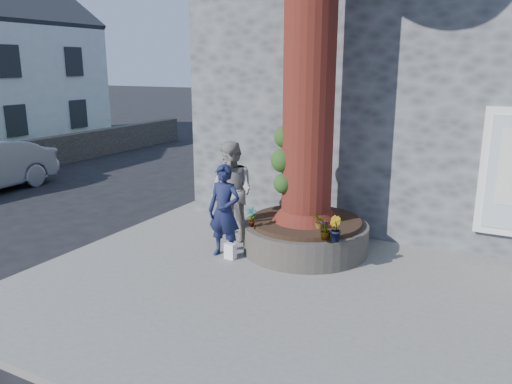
% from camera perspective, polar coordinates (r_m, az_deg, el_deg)
% --- Properties ---
extents(ground, '(120.00, 120.00, 0.00)m').
position_cam_1_polar(ground, '(8.17, -5.22, -10.90)').
color(ground, black).
rests_on(ground, ground).
extents(pavement, '(9.00, 8.00, 0.12)m').
position_cam_1_polar(pavement, '(8.34, 7.44, -9.94)').
color(pavement, slate).
rests_on(pavement, ground).
extents(yellow_line, '(0.10, 30.00, 0.01)m').
position_cam_1_polar(yellow_line, '(10.69, -16.14, -5.20)').
color(yellow_line, yellow).
rests_on(yellow_line, ground).
extents(stone_shop, '(10.30, 8.30, 6.30)m').
position_cam_1_polar(stone_shop, '(13.45, 21.61, 12.02)').
color(stone_shop, '#46474B').
rests_on(stone_shop, ground).
extents(planter, '(2.30, 2.30, 0.60)m').
position_cam_1_polar(planter, '(9.31, 5.65, -4.92)').
color(planter, black).
rests_on(planter, pavement).
extents(man, '(0.64, 0.44, 1.67)m').
position_cam_1_polar(man, '(8.87, -3.65, -2.18)').
color(man, '#161A3C').
rests_on(man, pavement).
extents(woman, '(1.09, 0.93, 1.95)m').
position_cam_1_polar(woman, '(9.64, -2.80, 0.03)').
color(woman, '#989591').
rests_on(woman, pavement).
extents(shopping_bag, '(0.21, 0.14, 0.28)m').
position_cam_1_polar(shopping_bag, '(8.94, -2.96, -6.76)').
color(shopping_bag, white).
rests_on(shopping_bag, pavement).
extents(plant_a, '(0.20, 0.15, 0.36)m').
position_cam_1_polar(plant_a, '(8.70, -0.53, -2.87)').
color(plant_a, gray).
rests_on(plant_a, planter).
extents(plant_b, '(0.31, 0.31, 0.40)m').
position_cam_1_polar(plant_b, '(8.12, 9.01, -4.17)').
color(plant_b, gray).
rests_on(plant_b, planter).
extents(plant_c, '(0.21, 0.21, 0.33)m').
position_cam_1_polar(plant_c, '(8.18, 7.96, -4.27)').
color(plant_c, gray).
rests_on(plant_c, planter).
extents(plant_d, '(0.32, 0.32, 0.26)m').
position_cam_1_polar(plant_d, '(8.67, 7.32, -3.37)').
color(plant_d, gray).
rests_on(plant_d, planter).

